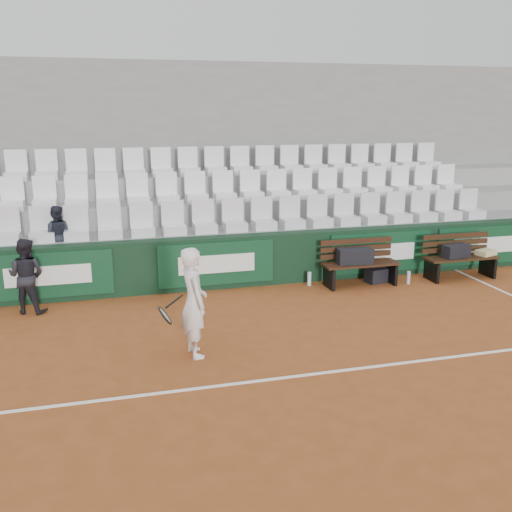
{
  "coord_description": "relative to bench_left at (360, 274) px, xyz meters",
  "views": [
    {
      "loc": [
        -2.15,
        -6.37,
        3.35
      ],
      "look_at": [
        0.19,
        2.4,
        1.0
      ],
      "focal_mm": 40.0,
      "sensor_mm": 36.0,
      "label": 1
    }
  ],
  "objects": [
    {
      "name": "seat_row_mid",
      "position": [
        -2.56,
        1.99,
        1.54
      ],
      "size": [
        11.9,
        0.44,
        0.63
      ],
      "primitive_type": "cube",
      "color": "white",
      "rests_on": "grandstand_tier_mid"
    },
    {
      "name": "grandstand_tier_mid",
      "position": [
        -2.56,
        2.17,
        0.5
      ],
      "size": [
        18.0,
        0.95,
        1.45
      ],
      "primitive_type": "cube",
      "color": "gray",
      "rests_on": "ground"
    },
    {
      "name": "ball_kid",
      "position": [
        -6.07,
        0.04,
        0.42
      ],
      "size": [
        0.76,
        0.68,
        1.28
      ],
      "primitive_type": "imported",
      "rotation": [
        0.0,
        0.0,
        2.78
      ],
      "color": "black",
      "rests_on": "ground"
    },
    {
      "name": "court_baseline",
      "position": [
        -2.56,
        -3.41,
        -0.22
      ],
      "size": [
        18.0,
        0.06,
        0.01
      ],
      "primitive_type": "cube",
      "color": "white",
      "rests_on": "ground"
    },
    {
      "name": "sports_bag_left",
      "position": [
        -0.13,
        0.01,
        0.37
      ],
      "size": [
        0.7,
        0.37,
        0.29
      ],
      "primitive_type": "cube",
      "rotation": [
        0.0,
        0.0,
        -0.12
      ],
      "color": "black",
      "rests_on": "bench_left"
    },
    {
      "name": "tennis_player",
      "position": [
        -3.63,
        -2.39,
        0.55
      ],
      "size": [
        0.72,
        0.62,
        1.55
      ],
      "color": "white",
      "rests_on": "ground"
    },
    {
      "name": "ground",
      "position": [
        -2.56,
        -3.41,
        -0.23
      ],
      "size": [
        80.0,
        80.0,
        0.0
      ],
      "primitive_type": "plane",
      "color": "brown",
      "rests_on": "ground"
    },
    {
      "name": "back_barrier",
      "position": [
        -2.49,
        0.58,
        0.28
      ],
      "size": [
        18.0,
        0.34,
        1.0
      ],
      "color": "black",
      "rests_on": "ground"
    },
    {
      "name": "sports_bag_right",
      "position": [
        2.04,
        -0.08,
        0.35
      ],
      "size": [
        0.59,
        0.35,
        0.26
      ],
      "primitive_type": "cube",
      "rotation": [
        0.0,
        0.0,
        0.18
      ],
      "color": "black",
      "rests_on": "bench_right"
    },
    {
      "name": "grandstand_tier_front",
      "position": [
        -2.56,
        1.22,
        0.28
      ],
      "size": [
        18.0,
        0.95,
        1.0
      ],
      "primitive_type": "cube",
      "color": "gray",
      "rests_on": "ground"
    },
    {
      "name": "bench_left",
      "position": [
        0.0,
        0.0,
        0.0
      ],
      "size": [
        1.5,
        0.56,
        0.45
      ],
      "primitive_type": "cube",
      "color": "#351C0F",
      "rests_on": "ground"
    },
    {
      "name": "towel",
      "position": [
        2.73,
        -0.09,
        0.28
      ],
      "size": [
        0.44,
        0.37,
        0.1
      ],
      "primitive_type": "cube",
      "rotation": [
        0.0,
        0.0,
        0.31
      ],
      "color": "#C4B67F",
      "rests_on": "bench_right"
    },
    {
      "name": "water_bottle_near",
      "position": [
        -0.96,
        0.24,
        -0.09
      ],
      "size": [
        0.08,
        0.08,
        0.27
      ],
      "primitive_type": "cylinder",
      "color": "silver",
      "rests_on": "ground"
    },
    {
      "name": "seat_row_front",
      "position": [
        -2.56,
        1.04,
        1.09
      ],
      "size": [
        11.9,
        0.44,
        0.63
      ],
      "primitive_type": "cube",
      "color": "silver",
      "rests_on": "grandstand_tier_front"
    },
    {
      "name": "sports_bag_ground",
      "position": [
        0.43,
        0.11,
        -0.08
      ],
      "size": [
        0.52,
        0.38,
        0.29
      ],
      "primitive_type": "cube",
      "rotation": [
        0.0,
        0.0,
        0.23
      ],
      "color": "black",
      "rests_on": "ground"
    },
    {
      "name": "spectator_c",
      "position": [
        -5.61,
        1.09,
        1.32
      ],
      "size": [
        0.58,
        0.49,
        1.09
      ],
      "primitive_type": "imported",
      "rotation": [
        0.0,
        0.0,
        2.99
      ],
      "color": "black",
      "rests_on": "grandstand_tier_front"
    },
    {
      "name": "grandstand_tier_back",
      "position": [
        -2.56,
        3.12,
        0.72
      ],
      "size": [
        18.0,
        0.95,
        1.9
      ],
      "primitive_type": "cube",
      "color": "gray",
      "rests_on": "ground"
    },
    {
      "name": "seat_row_back",
      "position": [
        -2.56,
        2.94,
        1.99
      ],
      "size": [
        11.9,
        0.44,
        0.63
      ],
      "primitive_type": "cube",
      "color": "silver",
      "rests_on": "grandstand_tier_back"
    },
    {
      "name": "grandstand_rear_wall",
      "position": [
        -2.56,
        3.74,
        1.98
      ],
      "size": [
        18.0,
        0.3,
        4.4
      ],
      "primitive_type": "cube",
      "color": "gray",
      "rests_on": "ground"
    },
    {
      "name": "bench_right",
      "position": [
        2.17,
        -0.09,
        0.0
      ],
      "size": [
        1.5,
        0.56,
        0.45
      ],
      "primitive_type": "cube",
      "color": "black",
      "rests_on": "ground"
    },
    {
      "name": "water_bottle_far",
      "position": [
        0.96,
        -0.17,
        -0.1
      ],
      "size": [
        0.07,
        0.07,
        0.26
      ],
      "primitive_type": "cylinder",
      "color": "#B1C0C8",
      "rests_on": "ground"
    }
  ]
}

